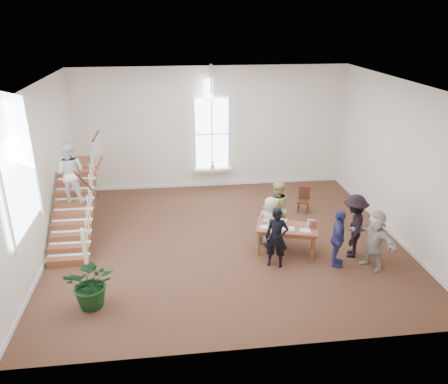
{
  "coord_description": "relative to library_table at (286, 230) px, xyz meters",
  "views": [
    {
      "loc": [
        -1.46,
        -11.25,
        6.2
      ],
      "look_at": [
        -0.04,
        0.4,
        1.38
      ],
      "focal_mm": 35.0,
      "sensor_mm": 36.0,
      "label": 1
    }
  ],
  "objects": [
    {
      "name": "staircase",
      "position": [
        -5.88,
        1.6,
        0.93
      ],
      "size": [
        1.1,
        4.1,
        2.92
      ],
      "color": "brown",
      "rests_on": "ground"
    },
    {
      "name": "library_table",
      "position": [
        0.0,
        0.0,
        0.0
      ],
      "size": [
        1.83,
        1.28,
        0.84
      ],
      "rotation": [
        0.0,
        0.0,
        -0.3
      ],
      "color": "brown",
      "rests_on": "ground"
    },
    {
      "name": "side_chair",
      "position": [
        1.27,
        2.54,
        -0.22
      ],
      "size": [
        0.49,
        0.49,
        0.87
      ],
      "rotation": [
        0.0,
        0.0,
        -0.38
      ],
      "color": "#35190E",
      "rests_on": "ground"
    },
    {
      "name": "elderly_woman",
      "position": [
        -0.33,
        0.6,
        0.01
      ],
      "size": [
        0.79,
        0.63,
        1.4
      ],
      "primitive_type": "imported",
      "rotation": [
        0.0,
        0.0,
        2.84
      ],
      "color": "beige",
      "rests_on": "ground"
    },
    {
      "name": "room_shell",
      "position": [
        -1.53,
        5.24,
        -0.29
      ],
      "size": [
        10.49,
        10.0,
        10.0
      ],
      "color": "silver",
      "rests_on": "ground"
    },
    {
      "name": "woman_cluster_c",
      "position": [
        2.05,
        -1.03,
        0.11
      ],
      "size": [
        1.11,
        1.54,
        1.6
      ],
      "primitive_type": "imported",
      "rotation": [
        0.0,
        0.0,
        5.2
      ],
      "color": "beige",
      "rests_on": "ground"
    },
    {
      "name": "floor_plant",
      "position": [
        -4.93,
        -1.84,
        -0.08
      ],
      "size": [
        1.14,
        1.0,
        1.22
      ],
      "primitive_type": "imported",
      "rotation": [
        0.0,
        0.0,
        -0.04
      ],
      "color": "black",
      "rests_on": "ground"
    },
    {
      "name": "person_yellow",
      "position": [
        -0.03,
        1.1,
        0.15
      ],
      "size": [
        0.95,
        0.82,
        1.69
      ],
      "primitive_type": "imported",
      "rotation": [
        0.0,
        0.0,
        3.38
      ],
      "color": "#CBBF7F",
      "rests_on": "ground"
    },
    {
      "name": "police_officer",
      "position": [
        -0.43,
        -0.65,
        0.13
      ],
      "size": [
        0.69,
        0.57,
        1.64
      ],
      "primitive_type": "imported",
      "rotation": [
        0.0,
        0.0,
        -0.33
      ],
      "color": "black",
      "rests_on": "ground"
    },
    {
      "name": "woman_cluster_a",
      "position": [
        1.15,
        -0.83,
        0.1
      ],
      "size": [
        0.7,
        1.0,
        1.58
      ],
      "primitive_type": "imported",
      "rotation": [
        0.0,
        0.0,
        1.2
      ],
      "color": "navy",
      "rests_on": "ground"
    },
    {
      "name": "woman_cluster_b",
      "position": [
        1.75,
        -0.38,
        0.2
      ],
      "size": [
        1.07,
        1.32,
        1.78
      ],
      "primitive_type": "imported",
      "rotation": [
        0.0,
        0.0,
        4.29
      ],
      "color": "black",
      "rests_on": "ground"
    },
    {
      "name": "ground",
      "position": [
        -1.53,
        0.85,
        -0.69
      ],
      "size": [
        10.0,
        10.0,
        0.0
      ],
      "primitive_type": "plane",
      "color": "#4F301F",
      "rests_on": "ground"
    }
  ]
}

